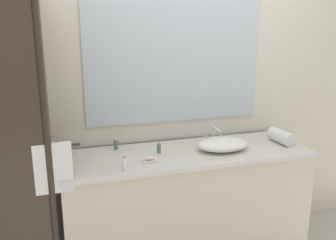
{
  "coord_description": "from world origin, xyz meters",
  "views": [
    {
      "loc": [
        -0.87,
        -2.4,
        1.83
      ],
      "look_at": [
        -0.15,
        0.0,
        1.15
      ],
      "focal_mm": 39.78,
      "sensor_mm": 36.0,
      "label": 1
    }
  ],
  "objects_px": {
    "soap_dish": "(150,160)",
    "amenity_bottle_body_wash": "(116,144)",
    "sink_basin": "(223,144)",
    "amenity_bottle_shampoo": "(125,164)",
    "amenity_bottle_lotion": "(159,148)",
    "rolled_towel_near_edge": "(281,137)",
    "faucet": "(214,137)"
  },
  "relations": [
    {
      "from": "amenity_bottle_shampoo",
      "to": "amenity_bottle_lotion",
      "type": "bearing_deg",
      "value": 40.11
    },
    {
      "from": "faucet",
      "to": "soap_dish",
      "type": "distance_m",
      "value": 0.62
    },
    {
      "from": "soap_dish",
      "to": "amenity_bottle_shampoo",
      "type": "xyz_separation_m",
      "value": [
        -0.19,
        -0.1,
        0.03
      ]
    },
    {
      "from": "amenity_bottle_body_wash",
      "to": "rolled_towel_near_edge",
      "type": "height_order",
      "value": "rolled_towel_near_edge"
    },
    {
      "from": "sink_basin",
      "to": "faucet",
      "type": "relative_size",
      "value": 2.28
    },
    {
      "from": "faucet",
      "to": "amenity_bottle_shampoo",
      "type": "bearing_deg",
      "value": -155.82
    },
    {
      "from": "faucet",
      "to": "amenity_bottle_body_wash",
      "type": "height_order",
      "value": "faucet"
    },
    {
      "from": "amenity_bottle_shampoo",
      "to": "rolled_towel_near_edge",
      "type": "height_order",
      "value": "rolled_towel_near_edge"
    },
    {
      "from": "amenity_bottle_body_wash",
      "to": "sink_basin",
      "type": "bearing_deg",
      "value": -17.43
    },
    {
      "from": "rolled_towel_near_edge",
      "to": "amenity_bottle_shampoo",
      "type": "bearing_deg",
      "value": -171.19
    },
    {
      "from": "soap_dish",
      "to": "amenity_bottle_shampoo",
      "type": "bearing_deg",
      "value": -151.26
    },
    {
      "from": "soap_dish",
      "to": "amenity_bottle_body_wash",
      "type": "relative_size",
      "value": 1.18
    },
    {
      "from": "amenity_bottle_body_wash",
      "to": "rolled_towel_near_edge",
      "type": "xyz_separation_m",
      "value": [
        1.25,
        -0.22,
        0.01
      ]
    },
    {
      "from": "sink_basin",
      "to": "amenity_bottle_shampoo",
      "type": "bearing_deg",
      "value": -166.87
    },
    {
      "from": "amenity_bottle_body_wash",
      "to": "amenity_bottle_lotion",
      "type": "height_order",
      "value": "amenity_bottle_body_wash"
    },
    {
      "from": "sink_basin",
      "to": "rolled_towel_near_edge",
      "type": "distance_m",
      "value": 0.5
    },
    {
      "from": "amenity_bottle_body_wash",
      "to": "amenity_bottle_lotion",
      "type": "bearing_deg",
      "value": -30.52
    },
    {
      "from": "amenity_bottle_body_wash",
      "to": "rolled_towel_near_edge",
      "type": "distance_m",
      "value": 1.27
    },
    {
      "from": "sink_basin",
      "to": "amenity_bottle_lotion",
      "type": "relative_size",
      "value": 5.06
    },
    {
      "from": "soap_dish",
      "to": "sink_basin",
      "type": "bearing_deg",
      "value": 7.36
    },
    {
      "from": "amenity_bottle_lotion",
      "to": "rolled_towel_near_edge",
      "type": "relative_size",
      "value": 0.34
    },
    {
      "from": "amenity_bottle_lotion",
      "to": "amenity_bottle_shampoo",
      "type": "distance_m",
      "value": 0.38
    },
    {
      "from": "amenity_bottle_lotion",
      "to": "rolled_towel_near_edge",
      "type": "distance_m",
      "value": 0.97
    },
    {
      "from": "sink_basin",
      "to": "soap_dish",
      "type": "bearing_deg",
      "value": -172.64
    },
    {
      "from": "sink_basin",
      "to": "soap_dish",
      "type": "distance_m",
      "value": 0.58
    },
    {
      "from": "amenity_bottle_lotion",
      "to": "rolled_towel_near_edge",
      "type": "height_order",
      "value": "rolled_towel_near_edge"
    },
    {
      "from": "faucet",
      "to": "amenity_bottle_shampoo",
      "type": "xyz_separation_m",
      "value": [
        -0.76,
        -0.34,
        -0.0
      ]
    },
    {
      "from": "amenity_bottle_body_wash",
      "to": "amenity_bottle_lotion",
      "type": "relative_size",
      "value": 1.11
    },
    {
      "from": "amenity_bottle_body_wash",
      "to": "amenity_bottle_shampoo",
      "type": "distance_m",
      "value": 0.41
    },
    {
      "from": "sink_basin",
      "to": "amenity_bottle_shampoo",
      "type": "relative_size",
      "value": 4.07
    },
    {
      "from": "soap_dish",
      "to": "amenity_bottle_body_wash",
      "type": "xyz_separation_m",
      "value": [
        -0.18,
        0.31,
        0.03
      ]
    },
    {
      "from": "amenity_bottle_shampoo",
      "to": "rolled_towel_near_edge",
      "type": "xyz_separation_m",
      "value": [
        1.26,
        0.2,
        0.01
      ]
    }
  ]
}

